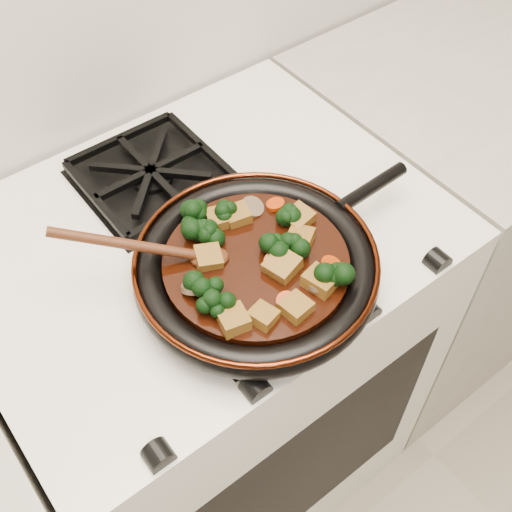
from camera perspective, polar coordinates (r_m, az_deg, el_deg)
stove at (r=1.40m, az=-3.83°, el=-9.93°), size 0.76×0.60×0.90m
burner_grate_front at (r=0.95m, az=-0.40°, el=-2.12°), size 0.23×0.23×0.03m
burner_grate_back at (r=1.11m, az=-9.30°, el=7.12°), size 0.23×0.23×0.03m
skillet at (r=0.92m, az=0.10°, el=-0.96°), size 0.48×0.36×0.05m
braising_sauce at (r=0.92m, az=0.00°, el=-0.83°), size 0.27×0.27×0.02m
tofu_cube_0 at (r=0.85m, az=3.57°, el=-4.60°), size 0.04×0.04×0.02m
tofu_cube_1 at (r=0.96m, az=-1.68°, el=3.62°), size 0.04×0.04×0.02m
tofu_cube_2 at (r=0.89m, az=2.34°, el=-0.90°), size 0.05×0.05×0.03m
tofu_cube_3 at (r=0.84m, az=-2.02°, el=-5.70°), size 0.05×0.05×0.03m
tofu_cube_4 at (r=0.93m, az=3.98°, el=1.64°), size 0.05×0.05×0.02m
tofu_cube_5 at (r=0.95m, az=3.80°, el=3.36°), size 0.05×0.04×0.03m
tofu_cube_6 at (r=0.85m, az=0.65°, el=-5.38°), size 0.04×0.04×0.02m
tofu_cube_7 at (r=0.95m, az=-3.35°, el=3.33°), size 0.04×0.05×0.02m
tofu_cube_8 at (r=0.91m, az=-4.27°, el=-0.18°), size 0.05×0.05×0.03m
tofu_cube_9 at (r=0.88m, az=5.73°, el=-2.25°), size 0.05×0.05×0.03m
broccoli_floret_0 at (r=0.87m, az=-4.42°, el=-2.62°), size 0.06×0.07×0.07m
broccoli_floret_1 at (r=0.85m, az=-3.36°, el=-4.65°), size 0.08×0.08×0.06m
broccoli_floret_2 at (r=0.96m, az=-2.92°, el=3.89°), size 0.08×0.08×0.07m
broccoli_floret_3 at (r=0.95m, az=2.51°, el=3.39°), size 0.08×0.07×0.07m
broccoli_floret_4 at (r=0.93m, az=-4.25°, el=2.03°), size 0.06×0.07×0.07m
broccoli_floret_5 at (r=0.93m, az=-5.26°, el=2.00°), size 0.09×0.08×0.07m
broccoli_floret_6 at (r=0.88m, az=6.84°, el=-1.99°), size 0.08×0.09×0.07m
broccoli_floret_7 at (r=0.91m, az=3.15°, el=0.67°), size 0.07×0.07×0.07m
broccoli_floret_8 at (r=0.91m, az=1.59°, el=0.73°), size 0.09×0.08×0.07m
broccoli_floret_9 at (r=0.95m, az=-5.41°, el=3.37°), size 0.07×0.08×0.05m
carrot_coin_0 at (r=0.90m, az=6.68°, el=-0.81°), size 0.03×0.03×0.02m
carrot_coin_1 at (r=0.88m, az=5.98°, el=-2.60°), size 0.03×0.03×0.01m
carrot_coin_2 at (r=0.86m, az=2.71°, el=-4.02°), size 0.03×0.03×0.02m
carrot_coin_3 at (r=0.90m, az=1.58°, el=-0.48°), size 0.03×0.03×0.02m
carrot_coin_4 at (r=0.98m, az=1.75°, el=4.59°), size 0.03×0.03×0.01m
mushroom_slice_0 at (r=0.88m, az=5.65°, el=-2.51°), size 0.04×0.04×0.02m
mushroom_slice_1 at (r=0.97m, az=-0.35°, el=4.36°), size 0.05×0.05×0.02m
mushroom_slice_2 at (r=0.88m, az=-5.46°, el=-2.81°), size 0.05×0.05×0.03m
wooden_spoon at (r=0.90m, az=-7.98°, el=0.49°), size 0.13×0.10×0.22m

